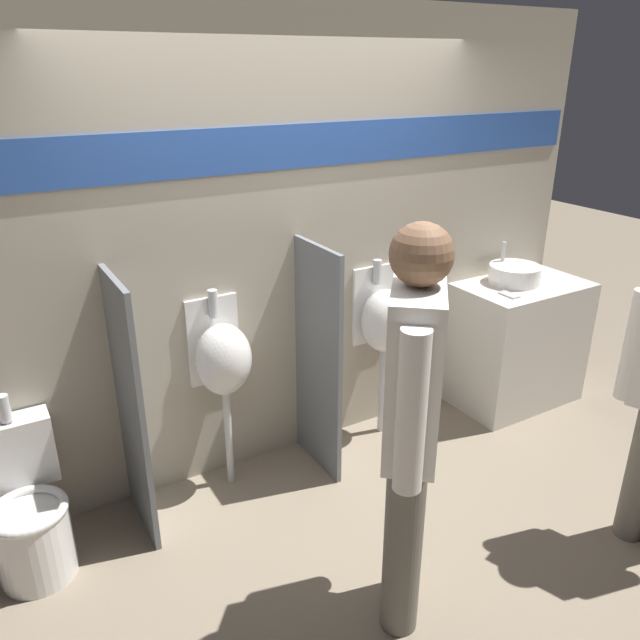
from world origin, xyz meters
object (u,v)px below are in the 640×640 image
(cell_phone, at_px, (509,295))
(toilet, at_px, (28,513))
(sink_basin, at_px, (515,274))
(urinal_near_counter, at_px, (223,359))
(person_in_vest, at_px, (411,421))
(urinal_far, at_px, (384,321))

(cell_phone, relative_size, toilet, 0.16)
(sink_basin, bearing_deg, urinal_near_counter, 177.70)
(urinal_near_counter, bearing_deg, person_in_vest, -77.10)
(urinal_near_counter, relative_size, toilet, 1.35)
(urinal_far, bearing_deg, urinal_near_counter, 180.00)
(toilet, xyz_separation_m, person_in_vest, (1.42, -1.16, 0.70))
(cell_phone, height_order, urinal_far, urinal_far)
(urinal_far, bearing_deg, toilet, -176.43)
(urinal_far, distance_m, person_in_vest, 1.55)
(cell_phone, distance_m, urinal_far, 0.89)
(sink_basin, xyz_separation_m, cell_phone, (-0.23, -0.17, -0.06))
(sink_basin, distance_m, person_in_vest, 2.25)
(person_in_vest, bearing_deg, toilet, 90.80)
(person_in_vest, bearing_deg, sink_basin, -17.07)
(cell_phone, bearing_deg, urinal_near_counter, 172.41)
(toilet, bearing_deg, sink_basin, 0.89)
(urinal_near_counter, xyz_separation_m, urinal_far, (1.12, 0.00, 0.00))
(sink_basin, bearing_deg, toilet, -179.11)
(cell_phone, height_order, urinal_near_counter, urinal_near_counter)
(urinal_near_counter, bearing_deg, sink_basin, -2.30)
(sink_basin, height_order, toilet, sink_basin)
(toilet, bearing_deg, urinal_far, 3.57)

